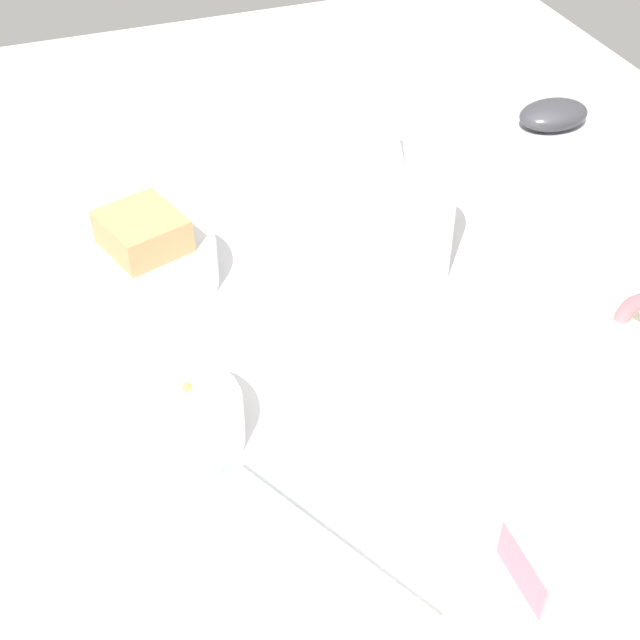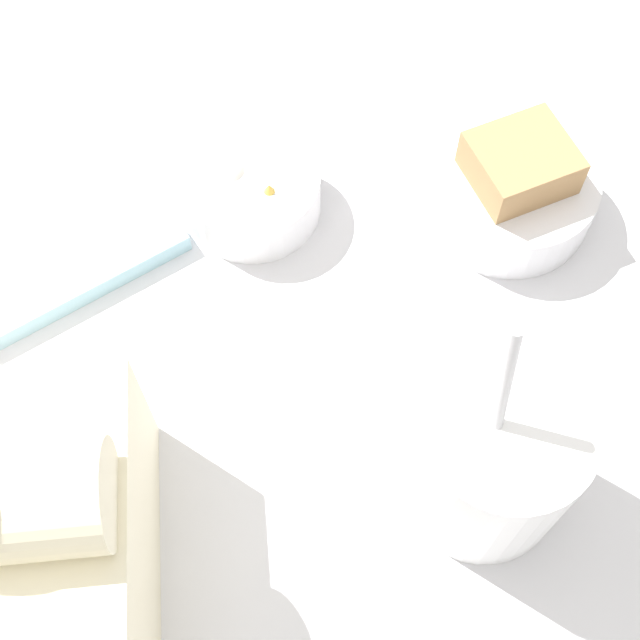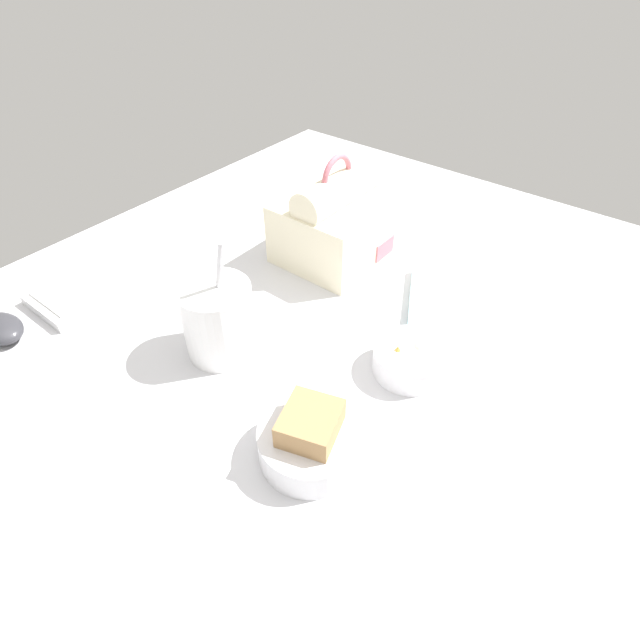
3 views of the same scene
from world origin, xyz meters
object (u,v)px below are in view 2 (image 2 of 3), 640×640
Objects in this scene: soup_cup at (494,458)px; bento_bowl_snacks at (252,192)px; bento_bowl_sandwich at (512,189)px; chopstick_case at (74,289)px.

bento_bowl_snacks is at bearing -60.58° from soup_cup.
soup_cup is 1.82× the size of bento_bowl_snacks.
bento_bowl_snacks is at bearing -6.08° from bento_bowl_sandwich.
soup_cup is 32.17cm from chopstick_case.
soup_cup is 1.50× the size of bento_bowl_sandwich.
chopstick_case is at bearing 25.44° from bento_bowl_snacks.
bento_bowl_sandwich reaches higher than chopstick_case.
soup_cup is at bearing 147.26° from chopstick_case.
chopstick_case is (26.73, -17.18, -5.06)cm from soup_cup.
soup_cup reaches higher than chopstick_case.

